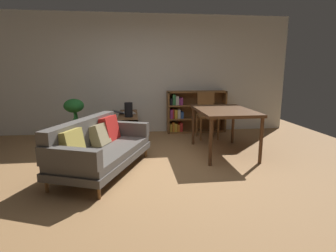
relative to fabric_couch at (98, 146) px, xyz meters
name	(u,v)px	position (x,y,z in m)	size (l,w,h in m)	color
ground_plane	(155,172)	(0.83, -0.14, -0.38)	(8.16, 8.16, 0.00)	#A87A4C
back_wall_panel	(146,75)	(0.83, 2.56, 0.97)	(6.80, 0.10, 2.70)	silver
fabric_couch	(98,146)	(0.00, 0.00, 0.00)	(1.43, 1.96, 0.76)	brown
media_console	(129,128)	(0.41, 1.70, -0.10)	(0.38, 1.37, 0.56)	brown
open_laptop	(125,112)	(0.35, 1.84, 0.20)	(0.50, 0.36, 0.07)	silver
desk_speaker	(129,110)	(0.43, 1.40, 0.32)	(0.16, 0.16, 0.28)	black
potted_floor_plant	(75,119)	(-0.62, 1.54, 0.13)	(0.38, 0.39, 0.91)	brown
dining_table	(224,114)	(2.10, 0.64, 0.33)	(0.92, 1.35, 0.79)	#56351E
dining_chair_near	(207,113)	(2.10, 1.78, 0.17)	(0.41, 0.40, 0.99)	brown
bookshelf	(192,112)	(1.90, 2.38, 0.10)	(1.39, 0.30, 0.98)	brown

